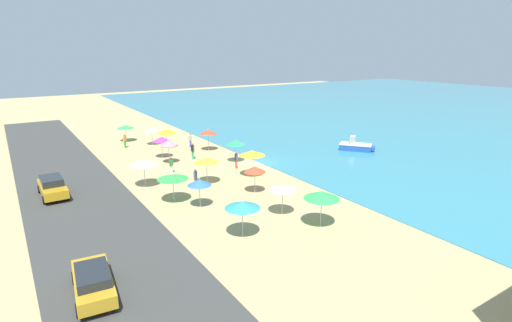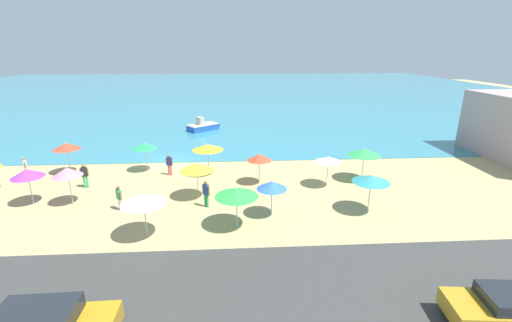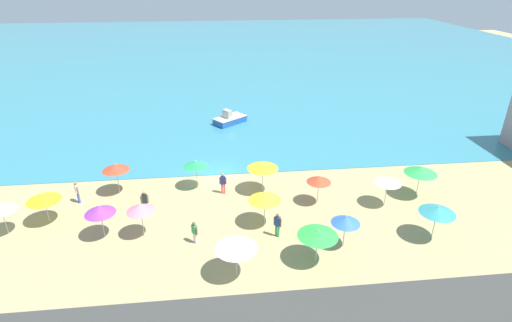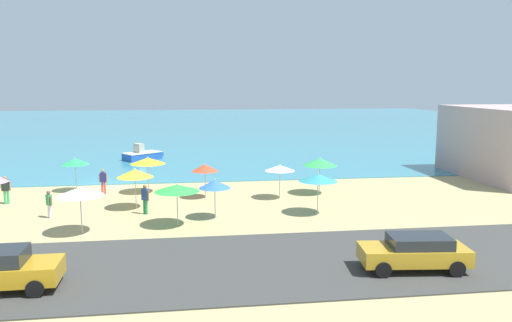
{
  "view_description": "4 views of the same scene",
  "coord_description": "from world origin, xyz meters",
  "px_view_note": "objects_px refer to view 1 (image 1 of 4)",
  "views": [
    {
      "loc": [
        33.65,
        -22.17,
        11.56
      ],
      "look_at": [
        2.59,
        -2.15,
        1.14
      ],
      "focal_mm": 28.0,
      "sensor_mm": 36.0,
      "label": 1
    },
    {
      "loc": [
        5.64,
        -28.87,
        9.57
      ],
      "look_at": [
        7.16,
        -4.15,
        1.39
      ],
      "focal_mm": 24.0,
      "sensor_mm": 36.0,
      "label": 2
    },
    {
      "loc": [
        0.04,
        -30.13,
        15.86
      ],
      "look_at": [
        3.11,
        -1.73,
        2.01
      ],
      "focal_mm": 28.0,
      "sensor_mm": 36.0,
      "label": 3
    },
    {
      "loc": [
        6.3,
        -37.91,
        7.51
      ],
      "look_at": [
        11.22,
        -1.71,
        1.86
      ],
      "focal_mm": 35.0,
      "sensor_mm": 36.0,
      "label": 4
    }
  ],
  "objects_px": {
    "bather_4": "(190,139)",
    "parked_car_1": "(52,186)",
    "beach_umbrella_2": "(168,143)",
    "bather_3": "(236,159)",
    "beach_umbrella_6": "(173,177)",
    "beach_umbrella_10": "(252,153)",
    "skiff_nearshore": "(356,146)",
    "beach_umbrella_7": "(166,131)",
    "bather_1": "(171,164)",
    "parked_car_0": "(93,281)",
    "bather_0": "(196,178)",
    "beach_umbrella_0": "(208,132)",
    "beach_umbrella_12": "(283,188)",
    "beach_umbrella_8": "(235,142)",
    "beach_umbrella_3": "(161,139)",
    "beach_umbrella_9": "(125,127)",
    "bather_2": "(193,150)",
    "beach_umbrella_4": "(255,169)",
    "beach_umbrella_15": "(322,195)",
    "beach_umbrella_11": "(242,205)",
    "beach_umbrella_5": "(199,182)",
    "bather_5": "(125,140)",
    "beach_umbrella_1": "(207,160)",
    "beach_umbrella_14": "(152,129)"
  },
  "relations": [
    {
      "from": "bather_4",
      "to": "parked_car_1",
      "type": "distance_m",
      "value": 18.89
    },
    {
      "from": "beach_umbrella_2",
      "to": "bather_3",
      "type": "xyz_separation_m",
      "value": [
        5.35,
        4.97,
        -1.23
      ]
    },
    {
      "from": "beach_umbrella_6",
      "to": "beach_umbrella_10",
      "type": "relative_size",
      "value": 0.93
    },
    {
      "from": "bather_4",
      "to": "skiff_nearshore",
      "type": "xyz_separation_m",
      "value": [
        12.08,
        15.66,
        -0.48
      ]
    },
    {
      "from": "beach_umbrella_7",
      "to": "parked_car_1",
      "type": "distance_m",
      "value": 17.64
    },
    {
      "from": "bather_1",
      "to": "parked_car_0",
      "type": "distance_m",
      "value": 19.86
    },
    {
      "from": "bather_0",
      "to": "beach_umbrella_0",
      "type": "bearing_deg",
      "value": 149.0
    },
    {
      "from": "beach_umbrella_12",
      "to": "bather_3",
      "type": "height_order",
      "value": "beach_umbrella_12"
    },
    {
      "from": "beach_umbrella_2",
      "to": "beach_umbrella_8",
      "type": "relative_size",
      "value": 1.05
    },
    {
      "from": "beach_umbrella_3",
      "to": "parked_car_1",
      "type": "bearing_deg",
      "value": -59.95
    },
    {
      "from": "beach_umbrella_9",
      "to": "bather_2",
      "type": "relative_size",
      "value": 1.24
    },
    {
      "from": "beach_umbrella_2",
      "to": "beach_umbrella_4",
      "type": "relative_size",
      "value": 1.08
    },
    {
      "from": "beach_umbrella_8",
      "to": "beach_umbrella_15",
      "type": "xyz_separation_m",
      "value": [
        16.81,
        -3.1,
        0.1
      ]
    },
    {
      "from": "beach_umbrella_0",
      "to": "beach_umbrella_10",
      "type": "height_order",
      "value": "beach_umbrella_0"
    },
    {
      "from": "skiff_nearshore",
      "to": "beach_umbrella_0",
      "type": "bearing_deg",
      "value": -122.69
    },
    {
      "from": "beach_umbrella_11",
      "to": "bather_0",
      "type": "xyz_separation_m",
      "value": [
        -9.95,
        1.29,
        -1.17
      ]
    },
    {
      "from": "beach_umbrella_5",
      "to": "bather_1",
      "type": "distance_m",
      "value": 9.46
    },
    {
      "from": "beach_umbrella_15",
      "to": "bather_0",
      "type": "height_order",
      "value": "beach_umbrella_15"
    },
    {
      "from": "beach_umbrella_2",
      "to": "bather_5",
      "type": "distance_m",
      "value": 9.6
    },
    {
      "from": "beach_umbrella_0",
      "to": "beach_umbrella_6",
      "type": "relative_size",
      "value": 1.08
    },
    {
      "from": "beach_umbrella_8",
      "to": "beach_umbrella_11",
      "type": "relative_size",
      "value": 1.0
    },
    {
      "from": "bather_1",
      "to": "bather_3",
      "type": "xyz_separation_m",
      "value": [
        2.0,
        6.03,
        0.09
      ]
    },
    {
      "from": "beach_umbrella_11",
      "to": "beach_umbrella_12",
      "type": "relative_size",
      "value": 1.06
    },
    {
      "from": "beach_umbrella_11",
      "to": "bather_1",
      "type": "distance_m",
      "value": 15.37
    },
    {
      "from": "beach_umbrella_1",
      "to": "beach_umbrella_14",
      "type": "distance_m",
      "value": 17.0
    },
    {
      "from": "beach_umbrella_0",
      "to": "beach_umbrella_3",
      "type": "relative_size",
      "value": 1.06
    },
    {
      "from": "beach_umbrella_7",
      "to": "skiff_nearshore",
      "type": "relative_size",
      "value": 0.58
    },
    {
      "from": "beach_umbrella_9",
      "to": "bather_5",
      "type": "relative_size",
      "value": 1.25
    },
    {
      "from": "beach_umbrella_4",
      "to": "skiff_nearshore",
      "type": "relative_size",
      "value": 0.58
    },
    {
      "from": "beach_umbrella_3",
      "to": "bather_2",
      "type": "xyz_separation_m",
      "value": [
        2.31,
        2.6,
        -1.1
      ]
    },
    {
      "from": "beach_umbrella_2",
      "to": "beach_umbrella_5",
      "type": "xyz_separation_m",
      "value": [
        12.65,
        -2.42,
        -0.24
      ]
    },
    {
      "from": "beach_umbrella_11",
      "to": "bather_0",
      "type": "height_order",
      "value": "beach_umbrella_11"
    },
    {
      "from": "beach_umbrella_9",
      "to": "beach_umbrella_12",
      "type": "xyz_separation_m",
      "value": [
        29.88,
        2.9,
        0.11
      ]
    },
    {
      "from": "beach_umbrella_2",
      "to": "beach_umbrella_15",
      "type": "relative_size",
      "value": 1.0
    },
    {
      "from": "beach_umbrella_3",
      "to": "beach_umbrella_12",
      "type": "relative_size",
      "value": 1.06
    },
    {
      "from": "beach_umbrella_15",
      "to": "bather_2",
      "type": "relative_size",
      "value": 1.43
    },
    {
      "from": "beach_umbrella_1",
      "to": "parked_car_0",
      "type": "bearing_deg",
      "value": -44.54
    },
    {
      "from": "beach_umbrella_7",
      "to": "beach_umbrella_14",
      "type": "height_order",
      "value": "beach_umbrella_7"
    },
    {
      "from": "beach_umbrella_6",
      "to": "bather_3",
      "type": "distance_m",
      "value": 10.17
    },
    {
      "from": "beach_umbrella_9",
      "to": "parked_car_0",
      "type": "height_order",
      "value": "beach_umbrella_9"
    },
    {
      "from": "parked_car_0",
      "to": "bather_2",
      "type": "bearing_deg",
      "value": 144.97
    },
    {
      "from": "beach_umbrella_0",
      "to": "beach_umbrella_4",
      "type": "bearing_deg",
      "value": -11.8
    },
    {
      "from": "parked_car_1",
      "to": "beach_umbrella_3",
      "type": "bearing_deg",
      "value": 120.05
    },
    {
      "from": "beach_umbrella_5",
      "to": "bather_3",
      "type": "height_order",
      "value": "beach_umbrella_5"
    },
    {
      "from": "beach_umbrella_3",
      "to": "beach_umbrella_14",
      "type": "relative_size",
      "value": 1.08
    },
    {
      "from": "bather_1",
      "to": "beach_umbrella_2",
      "type": "bearing_deg",
      "value": 162.42
    },
    {
      "from": "beach_umbrella_6",
      "to": "beach_umbrella_14",
      "type": "distance_m",
      "value": 20.17
    },
    {
      "from": "beach_umbrella_1",
      "to": "beach_umbrella_0",
      "type": "bearing_deg",
      "value": 153.12
    },
    {
      "from": "beach_umbrella_11",
      "to": "beach_umbrella_2",
      "type": "bearing_deg",
      "value": 173.14
    },
    {
      "from": "beach_umbrella_3",
      "to": "beach_umbrella_7",
      "type": "distance_m",
      "value": 4.71
    }
  ]
}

